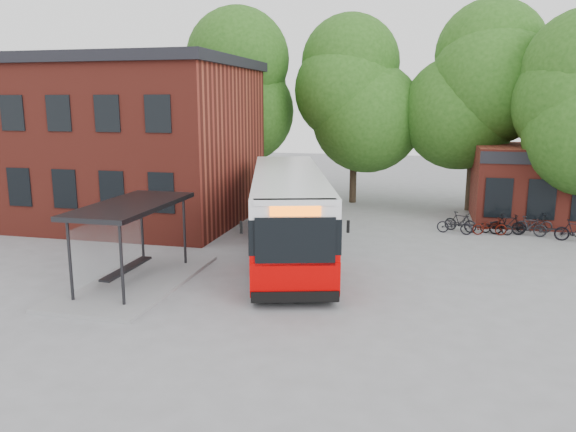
% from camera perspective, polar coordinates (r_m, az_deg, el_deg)
% --- Properties ---
extents(ground, '(100.00, 100.00, 0.00)m').
position_cam_1_polar(ground, '(20.01, -2.37, -6.85)').
color(ground, slate).
extents(station_building, '(18.40, 10.40, 8.50)m').
position_cam_1_polar(station_building, '(32.85, -20.40, 7.25)').
color(station_building, maroon).
rests_on(station_building, ground).
extents(bus_shelter, '(3.60, 7.00, 2.90)m').
position_cam_1_polar(bus_shelter, '(20.39, -15.46, -2.67)').
color(bus_shelter, '#242427').
rests_on(bus_shelter, ground).
extents(bike_rail, '(5.20, 0.10, 0.38)m').
position_cam_1_polar(bike_rail, '(29.18, 21.16, -1.34)').
color(bike_rail, '#242427').
rests_on(bike_rail, ground).
extents(tree_0, '(7.92, 7.92, 11.00)m').
position_cam_1_polar(tree_0, '(36.05, -4.71, 10.24)').
color(tree_0, '#224E14').
rests_on(tree_0, ground).
extents(tree_1, '(7.92, 7.92, 10.40)m').
position_cam_1_polar(tree_1, '(35.52, 6.77, 9.69)').
color(tree_1, '#224E14').
rests_on(tree_1, ground).
extents(tree_2, '(7.92, 7.92, 11.00)m').
position_cam_1_polar(tree_2, '(34.37, 18.40, 9.63)').
color(tree_2, '#224E14').
rests_on(tree_2, ground).
extents(city_bus, '(6.39, 13.85, 3.45)m').
position_cam_1_polar(city_bus, '(23.54, -0.00, 0.32)').
color(city_bus, '#C40000').
rests_on(city_bus, ground).
extents(bicycle_0, '(1.79, 0.97, 0.89)m').
position_cam_1_polar(bicycle_0, '(28.39, 16.57, -0.85)').
color(bicycle_0, black).
rests_on(bicycle_0, ground).
extents(bicycle_1, '(1.67, 1.10, 0.98)m').
position_cam_1_polar(bicycle_1, '(28.94, 17.11, -0.57)').
color(bicycle_1, black).
rests_on(bicycle_1, ground).
extents(bicycle_2, '(1.66, 0.76, 0.84)m').
position_cam_1_polar(bicycle_2, '(28.62, 19.80, -1.01)').
color(bicycle_2, '#400D06').
rests_on(bicycle_2, ground).
extents(bicycle_3, '(1.75, 0.63, 1.03)m').
position_cam_1_polar(bicycle_3, '(28.95, 21.41, -0.80)').
color(bicycle_3, black).
rests_on(bicycle_3, ground).
extents(bicycle_4, '(1.62, 0.98, 0.81)m').
position_cam_1_polar(bicycle_4, '(28.94, 20.40, -0.96)').
color(bicycle_4, black).
rests_on(bicycle_4, ground).
extents(bicycle_5, '(1.64, 0.88, 0.95)m').
position_cam_1_polar(bicycle_5, '(29.12, 23.31, -0.96)').
color(bicycle_5, black).
rests_on(bicycle_5, ground).
extents(bicycle_6, '(1.83, 0.88, 0.93)m').
position_cam_1_polar(bicycle_6, '(29.94, 23.72, -0.70)').
color(bicycle_6, black).
rests_on(bicycle_6, ground).
extents(bicycle_7, '(1.77, 0.76, 1.03)m').
position_cam_1_polar(bicycle_7, '(28.78, 27.12, -1.35)').
color(bicycle_7, black).
rests_on(bicycle_7, ground).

